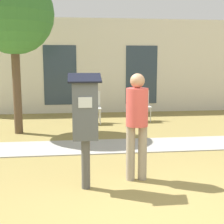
% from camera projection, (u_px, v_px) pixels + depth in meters
% --- Properties ---
extents(sidewalk, '(12.00, 1.10, 0.02)m').
position_uv_depth(sidewalk, '(120.00, 146.00, 6.51)').
color(sidewalk, '#A3A099').
rests_on(sidewalk, ground).
extents(building_facade, '(10.00, 0.26, 3.20)m').
position_uv_depth(building_facade, '(101.00, 66.00, 10.77)').
color(building_facade, silver).
rests_on(building_facade, ground).
extents(parking_meter, '(0.44, 0.31, 1.59)m').
position_uv_depth(parking_meter, '(85.00, 116.00, 4.19)').
color(parking_meter, '#4C4C4C').
rests_on(parking_meter, ground).
extents(person_standing, '(0.32, 0.32, 1.58)m').
position_uv_depth(person_standing, '(137.00, 118.00, 4.52)').
color(person_standing, gray).
rests_on(person_standing, ground).
extents(outdoor_chair_left, '(0.44, 0.44, 0.90)m').
position_uv_depth(outdoor_chair_left, '(93.00, 105.00, 8.93)').
color(outdoor_chair_left, silver).
rests_on(outdoor_chair_left, ground).
extents(outdoor_chair_middle, '(0.44, 0.44, 0.90)m').
position_uv_depth(outdoor_chair_middle, '(142.00, 103.00, 9.27)').
color(outdoor_chair_middle, silver).
rests_on(outdoor_chair_middle, ground).
extents(tree, '(1.90, 1.90, 3.82)m').
position_uv_depth(tree, '(13.00, 14.00, 7.28)').
color(tree, brown).
rests_on(tree, ground).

